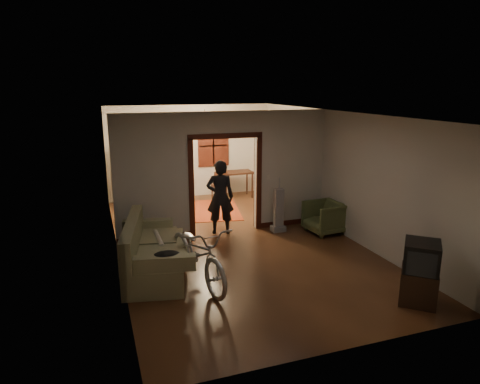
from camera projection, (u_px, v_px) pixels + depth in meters
name	position (u px, v px, depth m)	size (l,w,h in m)	color
floor	(236.00, 241.00, 9.45)	(5.00, 8.50, 0.01)	#3D2213
ceiling	(235.00, 113.00, 8.78)	(5.00, 8.50, 0.01)	white
wall_back	(191.00, 151.00, 13.01)	(5.00, 0.02, 2.80)	beige
wall_left	(114.00, 189.00, 8.32)	(0.02, 8.50, 2.80)	beige
wall_right	(337.00, 172.00, 9.91)	(0.02, 8.50, 2.80)	beige
partition_wall	(225.00, 173.00, 9.80)	(5.00, 0.14, 2.80)	beige
door_casing	(225.00, 186.00, 9.87)	(1.74, 0.20, 2.32)	#3D160E
far_window	(213.00, 146.00, 13.16)	(0.98, 0.06, 1.28)	black
chandelier	(205.00, 125.00, 11.17)	(0.24, 0.24, 0.24)	#FFE0A5
light_switch	(268.00, 177.00, 10.10)	(0.08, 0.01, 0.12)	silver
sofa	(155.00, 246.00, 7.78)	(1.00, 2.22, 1.02)	olive
rolled_paper	(158.00, 239.00, 8.08)	(0.11, 0.11, 0.86)	beige
jacket	(166.00, 255.00, 6.92)	(0.45, 0.34, 0.13)	black
bicycle	(198.00, 253.00, 7.35)	(0.73, 2.09, 1.10)	silver
armchair	(325.00, 217.00, 9.94)	(0.79, 0.82, 0.74)	#4D5A32
tv_stand	(418.00, 286.00, 6.77)	(0.60, 0.55, 0.55)	black
crt_tv	(422.00, 257.00, 6.65)	(0.58, 0.52, 0.50)	black
vacuum	(278.00, 210.00, 10.01)	(0.32, 0.25, 1.03)	gray
person	(220.00, 197.00, 9.81)	(0.63, 0.41, 1.72)	black
oriental_rug	(209.00, 210.00, 11.80)	(1.61, 2.12, 0.02)	maroon
locker	(148.00, 174.00, 12.31)	(0.86, 0.48, 1.72)	#1E331F
globe	(146.00, 137.00, 12.05)	(0.31, 0.31, 0.31)	#1E5972
desk	(235.00, 185.00, 13.09)	(1.07, 0.60, 0.79)	#321A10
desk_chair	(219.00, 185.00, 12.75)	(0.40, 0.40, 0.91)	#321A10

